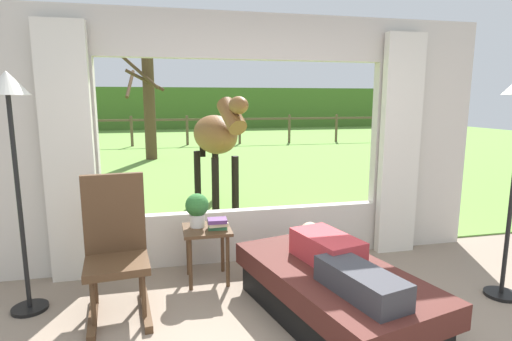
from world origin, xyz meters
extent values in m
cube|color=beige|center=(-2.02, 2.26, 1.27)|extent=(1.15, 0.12, 2.55)
cube|color=beige|center=(2.02, 2.26, 1.27)|extent=(1.15, 0.12, 2.55)
cube|color=beige|center=(0.00, 2.26, 0.28)|extent=(2.90, 0.12, 0.55)
cube|color=beige|center=(0.00, 2.26, 2.33)|extent=(2.90, 0.12, 0.45)
cube|color=silver|center=(-1.69, 2.12, 1.20)|extent=(0.44, 0.10, 2.40)
cube|color=silver|center=(1.69, 2.12, 1.20)|extent=(0.44, 0.10, 2.40)
cube|color=olive|center=(0.00, 13.16, 0.01)|extent=(36.00, 21.68, 0.02)
cube|color=#466E29|center=(0.00, 23.00, 1.20)|extent=(36.00, 2.00, 2.40)
cube|color=black|center=(0.41, 0.90, 0.12)|extent=(1.18, 1.72, 0.24)
cube|color=#471E19|center=(0.41, 0.90, 0.33)|extent=(1.28, 1.87, 0.18)
cube|color=#B23338|center=(0.41, 1.04, 0.53)|extent=(0.47, 0.66, 0.22)
cube|color=#333338|center=(0.41, 0.46, 0.51)|extent=(0.44, 0.73, 0.18)
sphere|color=tan|center=(0.41, 1.42, 0.53)|extent=(0.20, 0.20, 0.20)
cube|color=#4C331E|center=(-1.23, 1.30, 0.44)|extent=(0.53, 0.53, 0.06)
cube|color=#4C331E|center=(-1.25, 1.51, 0.78)|extent=(0.48, 0.11, 0.68)
cube|color=#4C331E|center=(-1.42, 1.28, 0.03)|extent=(0.14, 0.68, 0.06)
cube|color=#4C331E|center=(-1.03, 1.33, 0.03)|extent=(0.14, 0.68, 0.06)
cylinder|color=#4C331E|center=(-1.38, 1.10, 0.24)|extent=(0.04, 0.04, 0.38)
cylinder|color=#4C331E|center=(-1.03, 1.14, 0.24)|extent=(0.04, 0.04, 0.38)
cylinder|color=#4C331E|center=(-1.42, 1.46, 0.24)|extent=(0.04, 0.04, 0.38)
cylinder|color=#4C331E|center=(-1.07, 1.50, 0.24)|extent=(0.04, 0.04, 0.38)
cube|color=#4C331E|center=(-0.47, 1.81, 0.51)|extent=(0.44, 0.44, 0.03)
cylinder|color=#4C331E|center=(-0.64, 1.64, 0.24)|extent=(0.04, 0.04, 0.49)
cylinder|color=#4C331E|center=(-0.30, 1.64, 0.24)|extent=(0.04, 0.04, 0.49)
cylinder|color=#4C331E|center=(-0.64, 1.98, 0.24)|extent=(0.04, 0.04, 0.49)
cylinder|color=#4C331E|center=(-0.30, 1.98, 0.24)|extent=(0.04, 0.04, 0.49)
cylinder|color=silver|center=(-0.55, 1.87, 0.58)|extent=(0.14, 0.14, 0.12)
sphere|color=#2D6B2D|center=(-0.55, 1.87, 0.73)|extent=(0.22, 0.22, 0.22)
cube|color=#337247|center=(-0.38, 1.76, 0.54)|extent=(0.18, 0.13, 0.04)
cube|color=beige|center=(-0.38, 1.75, 0.57)|extent=(0.19, 0.14, 0.03)
cube|color=#59336B|center=(-0.38, 1.74, 0.61)|extent=(0.18, 0.15, 0.04)
cylinder|color=black|center=(-1.96, 1.57, 0.01)|extent=(0.28, 0.28, 0.03)
cylinder|color=black|center=(-1.96, 1.57, 0.87)|extent=(0.04, 0.04, 1.74)
cone|color=white|center=(-1.96, 1.57, 1.83)|extent=(0.32, 0.32, 0.18)
cylinder|color=black|center=(2.02, 0.92, 0.01)|extent=(0.28, 0.28, 0.03)
cylinder|color=black|center=(2.02, 0.92, 0.87)|extent=(0.04, 0.04, 1.75)
ellipsoid|color=brown|center=(-0.06, 4.46, 1.17)|extent=(0.84, 1.34, 0.60)
cylinder|color=brown|center=(0.10, 3.80, 1.48)|extent=(0.39, 0.64, 0.53)
ellipsoid|color=brown|center=(0.16, 3.57, 1.63)|extent=(0.31, 0.51, 0.24)
cube|color=black|center=(0.08, 3.88, 1.51)|extent=(0.18, 0.44, 0.32)
cylinder|color=black|center=(-0.21, 5.05, 1.02)|extent=(0.12, 0.12, 0.55)
cylinder|color=black|center=(0.19, 4.09, 0.45)|extent=(0.11, 0.11, 0.85)
cylinder|color=black|center=(-0.12, 4.02, 0.45)|extent=(0.11, 0.11, 0.85)
cylinder|color=black|center=(-0.01, 4.91, 0.45)|extent=(0.11, 0.11, 0.85)
cylinder|color=black|center=(-0.32, 4.83, 0.45)|extent=(0.11, 0.11, 0.85)
cylinder|color=#4C3823|center=(-1.22, 10.06, 1.51)|extent=(0.32, 0.32, 2.99)
cylinder|color=#47331E|center=(-1.40, 9.65, 2.42)|extent=(0.97, 0.50, 0.89)
cylinder|color=#47331E|center=(-1.71, 10.11, 2.14)|extent=(0.21, 1.25, 0.82)
cylinder|color=#47331E|center=(-1.29, 9.67, 2.22)|extent=(1.03, 0.28, 0.60)
cylinder|color=brown|center=(-6.00, 13.56, 0.57)|extent=(0.10, 0.10, 1.10)
cylinder|color=brown|center=(-4.00, 13.56, 0.57)|extent=(0.10, 0.10, 1.10)
cylinder|color=brown|center=(-2.00, 13.56, 0.57)|extent=(0.10, 0.10, 1.10)
cylinder|color=brown|center=(0.00, 13.56, 0.57)|extent=(0.10, 0.10, 1.10)
cylinder|color=brown|center=(2.00, 13.56, 0.57)|extent=(0.10, 0.10, 1.10)
cylinder|color=brown|center=(4.00, 13.56, 0.57)|extent=(0.10, 0.10, 1.10)
cylinder|color=brown|center=(6.00, 13.56, 0.57)|extent=(0.10, 0.10, 1.10)
cylinder|color=brown|center=(8.00, 13.56, 0.57)|extent=(0.10, 0.10, 1.10)
cube|color=brown|center=(0.00, 13.56, 0.97)|extent=(16.00, 0.06, 0.08)
camera|label=1|loc=(-0.82, -1.85, 1.71)|focal=28.45mm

